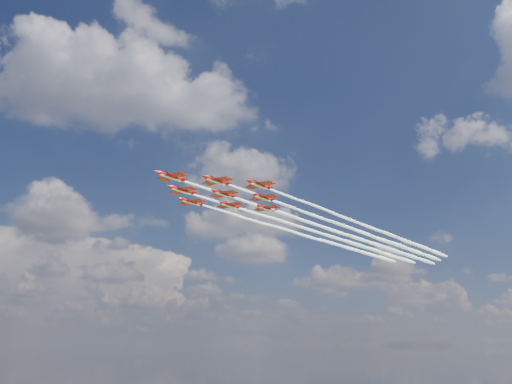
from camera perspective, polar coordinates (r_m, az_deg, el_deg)
The scene contains 9 objects.
jet_lead at distance 184.82m, azimuth 7.80°, elevation -4.02°, with size 118.26×102.28×2.55m.
jet_row2_port at distance 190.01m, azimuth 11.06°, elevation -4.22°, with size 118.26×102.28×2.55m.
jet_row2_starb at distance 196.40m, azimuth 7.67°, elevation -4.80°, with size 118.26×102.28×2.55m.
jet_row3_port at distance 195.78m, azimuth 14.15°, elevation -4.39°, with size 118.26×102.28×2.55m.
jet_row3_centre at distance 201.55m, azimuth 10.76°, elevation -4.97°, with size 118.26×102.28×2.55m.
jet_row3_starb at distance 208.01m, azimuth 7.55°, elevation -5.50°, with size 118.26×102.28×2.55m.
jet_row4_port at distance 207.26m, azimuth 13.68°, elevation -5.12°, with size 118.26×102.28×2.55m.
jet_row4_starb at distance 213.13m, azimuth 10.48°, elevation -5.64°, with size 118.26×102.28×2.55m.
jet_tail at distance 218.78m, azimuth 13.26°, elevation -5.77°, with size 118.26×102.28×2.55m.
Camera 1 is at (-19.66, -136.38, 45.36)m, focal length 35.00 mm.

